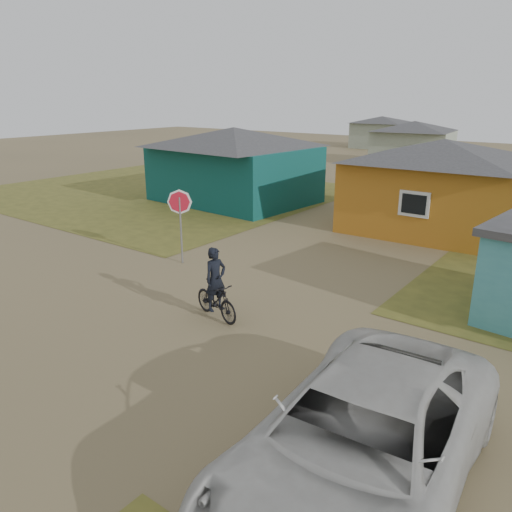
{
  "coord_description": "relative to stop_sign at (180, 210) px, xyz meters",
  "views": [
    {
      "loc": [
        8.93,
        -7.76,
        5.66
      ],
      "look_at": [
        0.87,
        3.0,
        1.3
      ],
      "focal_mm": 35.0,
      "sensor_mm": 36.0,
      "label": 1
    }
  ],
  "objects": [
    {
      "name": "ground",
      "position": [
        3.15,
        -4.03,
        -1.91
      ],
      "size": [
        120.0,
        120.0,
        0.0
      ],
      "primitive_type": "plane",
      "color": "olive"
    },
    {
      "name": "grass_nw",
      "position": [
        -10.85,
        8.97,
        -1.9
      ],
      "size": [
        20.0,
        18.0,
        0.0
      ],
      "primitive_type": "cube",
      "color": "olive",
      "rests_on": "ground"
    },
    {
      "name": "house_teal",
      "position": [
        -5.35,
        9.47,
        0.15
      ],
      "size": [
        8.93,
        7.08,
        4.0
      ],
      "color": "#0B403E",
      "rests_on": "ground"
    },
    {
      "name": "house_yellow",
      "position": [
        5.65,
        9.96,
        0.09
      ],
      "size": [
        7.72,
        6.76,
        3.9
      ],
      "color": "#B66F1C",
      "rests_on": "ground"
    },
    {
      "name": "house_pale_west",
      "position": [
        -2.85,
        29.97,
        -0.05
      ],
      "size": [
        7.04,
        6.15,
        3.6
      ],
      "color": "gray",
      "rests_on": "ground"
    },
    {
      "name": "house_pale_north",
      "position": [
        -10.85,
        41.97,
        -0.16
      ],
      "size": [
        6.28,
        5.81,
        3.4
      ],
      "color": "gray",
      "rests_on": "ground"
    },
    {
      "name": "stop_sign",
      "position": [
        0.0,
        0.0,
        0.0
      ],
      "size": [
        0.84,
        0.21,
        2.61
      ],
      "color": "gray",
      "rests_on": "ground"
    },
    {
      "name": "cyclist",
      "position": [
        3.97,
        -2.72,
        -1.2
      ],
      "size": [
        1.79,
        0.87,
        1.95
      ],
      "color": "black",
      "rests_on": "ground"
    },
    {
      "name": "vehicle",
      "position": [
        9.7,
        -6.07,
        -1.03
      ],
      "size": [
        3.34,
        6.51,
        1.76
      ],
      "primitive_type": "imported",
      "rotation": [
        0.0,
        0.0,
        0.07
      ],
      "color": "#B7B6B2",
      "rests_on": "ground"
    }
  ]
}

